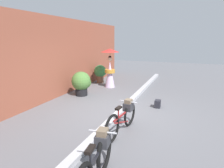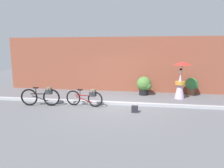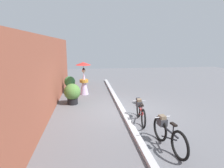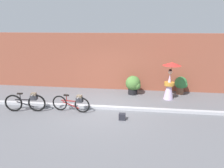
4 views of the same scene
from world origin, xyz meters
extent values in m
plane|color=slate|center=(0.00, 0.00, 0.00)|extent=(30.00, 30.00, 0.00)
cube|color=brown|center=(0.00, 3.13, 1.57)|extent=(14.00, 0.40, 3.14)
cube|color=#B2B2B7|center=(0.00, 0.00, 0.06)|extent=(14.00, 0.20, 0.12)
torus|color=black|center=(-2.65, -0.64, 0.37)|extent=(0.75, 0.16, 0.75)
torus|color=black|center=(-3.63, -0.77, 0.37)|extent=(0.75, 0.16, 0.75)
cube|color=black|center=(-3.14, -0.70, 0.53)|extent=(0.83, 0.14, 0.04)
cube|color=black|center=(-3.14, -0.70, 0.32)|extent=(0.72, 0.12, 0.26)
cylinder|color=black|center=(-3.32, -0.73, 0.64)|extent=(0.03, 0.03, 0.30)
cube|color=black|center=(-3.32, -0.73, 0.80)|extent=(0.23, 0.12, 0.05)
cylinder|color=silver|center=(-2.75, -0.66, 0.78)|extent=(0.09, 0.48, 0.03)
cube|color=#333338|center=(-2.75, -0.66, 0.63)|extent=(0.29, 0.25, 0.20)
cube|color=#72604C|center=(-2.75, -0.66, 0.76)|extent=(0.22, 0.18, 0.14)
torus|color=black|center=(-0.72, -0.52, 0.33)|extent=(0.67, 0.13, 0.67)
torus|color=black|center=(-1.74, -0.41, 0.33)|extent=(0.67, 0.13, 0.67)
cube|color=maroon|center=(-1.23, -0.47, 0.47)|extent=(0.85, 0.12, 0.04)
cube|color=maroon|center=(-1.23, -0.47, 0.29)|extent=(0.75, 0.11, 0.27)
cylinder|color=maroon|center=(-1.41, -0.45, 0.58)|extent=(0.03, 0.03, 0.27)
cube|color=black|center=(-1.41, -0.45, 0.71)|extent=(0.23, 0.11, 0.05)
cylinder|color=silver|center=(-0.82, -0.51, 0.70)|extent=(0.08, 0.48, 0.03)
cube|color=#333338|center=(-0.82, -0.51, 0.56)|extent=(0.28, 0.25, 0.20)
cube|color=#72604C|center=(-0.82, -0.51, 0.69)|extent=(0.22, 0.18, 0.14)
cone|color=silver|center=(3.09, 1.64, 0.64)|extent=(0.48, 0.48, 1.27)
cylinder|color=#C1842D|center=(3.09, 1.64, 0.79)|extent=(0.49, 0.49, 0.16)
sphere|color=beige|center=(3.09, 1.64, 1.37)|extent=(0.20, 0.20, 0.20)
sphere|color=black|center=(3.09, 1.64, 1.45)|extent=(0.15, 0.15, 0.15)
cylinder|color=olive|center=(3.15, 1.65, 1.50)|extent=(0.02, 0.02, 0.55)
cone|color=red|center=(3.15, 1.65, 1.77)|extent=(0.88, 0.88, 0.16)
cylinder|color=brown|center=(3.81, 2.50, 0.19)|extent=(0.36, 0.36, 0.37)
sphere|color=#387F42|center=(3.81, 2.50, 0.63)|extent=(0.65, 0.65, 0.65)
sphere|color=#387F42|center=(3.97, 2.41, 0.55)|extent=(0.36, 0.36, 0.36)
cylinder|color=black|center=(1.31, 2.18, 0.15)|extent=(0.50, 0.50, 0.29)
sphere|color=#4C7A38|center=(1.31, 2.18, 0.61)|extent=(0.78, 0.78, 0.78)
sphere|color=#4C7A38|center=(1.51, 2.07, 0.51)|extent=(0.43, 0.43, 0.43)
cube|color=#26262D|center=(0.99, -1.00, 0.13)|extent=(0.25, 0.19, 0.26)
cube|color=black|center=(0.99, -1.05, 0.19)|extent=(0.21, 0.07, 0.09)
camera|label=1|loc=(-5.44, -1.91, 2.28)|focal=31.10mm
camera|label=2|loc=(1.36, -8.75, 2.46)|focal=32.67mm
camera|label=3|loc=(-7.65, 1.46, 2.82)|focal=30.41mm
camera|label=4|loc=(1.53, -8.26, 3.52)|focal=32.81mm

